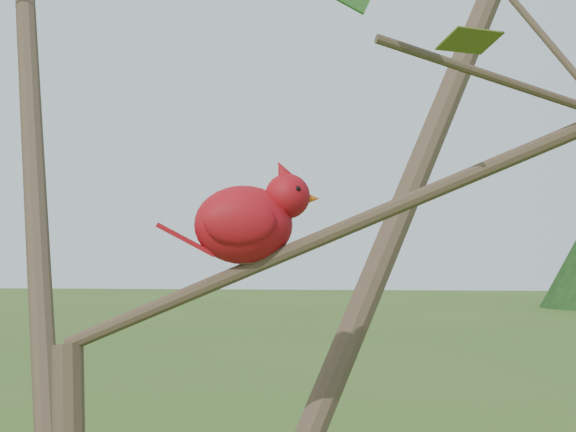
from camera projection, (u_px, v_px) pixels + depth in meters
The scene contains 3 objects.
crabapple_tree at pixel (99, 190), 0.89m from camera, with size 2.35×2.05×2.95m.
cardinal at pixel (249, 221), 0.99m from camera, with size 0.18×0.10×0.13m.
distant_trees at pixel (407, 266), 24.91m from camera, with size 42.16×12.78×3.40m.
Camera 1 is at (0.30, -0.89, 2.07)m, focal length 55.00 mm.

